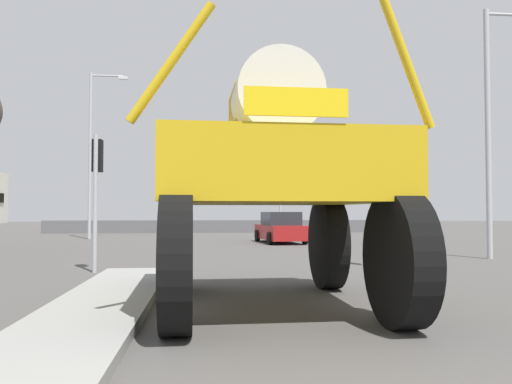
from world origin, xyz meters
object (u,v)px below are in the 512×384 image
at_px(sedan_ahead, 280,228).
at_px(streetlight_near_right, 493,118).
at_px(traffic_signal_far_left, 280,195).
at_px(streetlight_far_left, 93,147).
at_px(traffic_signal_near_right, 391,179).
at_px(traffic_signal_near_left, 97,172).
at_px(oversize_sprayer, 270,181).

relative_size(sedan_ahead, streetlight_near_right, 0.52).
height_order(traffic_signal_far_left, streetlight_near_right, streetlight_near_right).
bearing_deg(streetlight_far_left, traffic_signal_near_right, -55.01).
xyz_separation_m(sedan_ahead, traffic_signal_near_left, (-6.46, -11.68, 1.85)).
xyz_separation_m(oversize_sprayer, traffic_signal_far_left, (3.34, 22.17, 0.47)).
distance_m(traffic_signal_near_right, traffic_signal_far_left, 16.90).
bearing_deg(sedan_ahead, streetlight_far_left, 59.12).
distance_m(oversize_sprayer, traffic_signal_near_left, 6.54).
distance_m(sedan_ahead, traffic_signal_far_left, 5.57).
height_order(oversize_sprayer, traffic_signal_far_left, oversize_sprayer).
height_order(sedan_ahead, traffic_signal_far_left, traffic_signal_far_left).
height_order(sedan_ahead, streetlight_near_right, streetlight_near_right).
xyz_separation_m(sedan_ahead, streetlight_near_right, (5.77, -9.16, 3.90)).
bearing_deg(traffic_signal_far_left, traffic_signal_near_left, -113.04).
height_order(traffic_signal_far_left, streetlight_far_left, streetlight_far_left).
height_order(traffic_signal_near_left, streetlight_near_right, streetlight_near_right).
bearing_deg(traffic_signal_near_right, streetlight_near_right, 29.76).
distance_m(sedan_ahead, traffic_signal_near_right, 11.88).
relative_size(streetlight_near_right, streetlight_far_left, 0.88).
xyz_separation_m(sedan_ahead, traffic_signal_near_right, (1.36, -11.68, 1.72)).
bearing_deg(traffic_signal_far_left, streetlight_near_right, -70.67).
xyz_separation_m(sedan_ahead, traffic_signal_far_left, (0.73, 5.21, 1.81)).
bearing_deg(sedan_ahead, oversize_sprayer, 164.67).
xyz_separation_m(traffic_signal_near_right, streetlight_near_right, (4.41, 2.52, 2.19)).
xyz_separation_m(traffic_signal_near_right, streetlight_far_left, (-11.33, 16.18, 2.74)).
bearing_deg(streetlight_near_right, traffic_signal_near_right, -150.24).
relative_size(oversize_sprayer, traffic_signal_near_left, 1.58).
relative_size(sedan_ahead, streetlight_far_left, 0.46).
bearing_deg(traffic_signal_far_left, sedan_ahead, -97.94).
xyz_separation_m(traffic_signal_near_left, streetlight_near_right, (12.23, 2.52, 2.06)).
bearing_deg(traffic_signal_near_left, traffic_signal_far_left, 66.96).
bearing_deg(streetlight_far_left, traffic_signal_far_left, 3.80).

